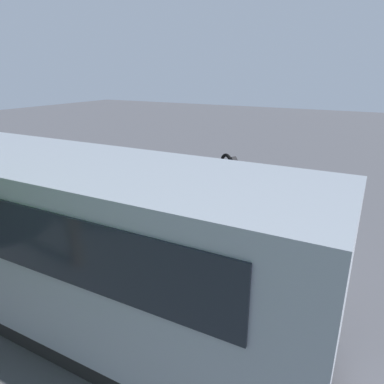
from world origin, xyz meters
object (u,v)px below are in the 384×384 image
Objects in this scene: spectator_right at (104,202)px; traffic_cone at (268,206)px; parked_motorcycle_silver at (274,285)px; spectator_far_left at (201,232)px; spectator_centre at (128,210)px; parked_motorcycle_dark at (111,238)px; tour_bus at (51,235)px; spectator_left at (166,218)px; stunt_motorcycle at (239,175)px.

spectator_right is 5.45m from traffic_cone.
traffic_cone is at bearing -71.56° from parked_motorcycle_silver.
spectator_far_left is 3.43m from spectator_right.
spectator_centre reaches higher than parked_motorcycle_dark.
tour_bus is 3.06m from spectator_centre.
spectator_right reaches higher than spectator_far_left.
traffic_cone is at bearing -108.15° from tour_bus.
parked_motorcycle_dark is at bearing 11.83° from spectator_far_left.
spectator_left reaches higher than spectator_far_left.
spectator_right is at bearing -63.80° from tour_bus.
spectator_right is 5.17m from stunt_motorcycle.
spectator_far_left is 2.68× the size of traffic_cone.
stunt_motorcycle is at bearing -96.63° from tour_bus.
spectator_centre is at bearing 55.04° from traffic_cone.
spectator_left is 4.72m from stunt_motorcycle.
parked_motorcycle_dark is (2.41, 0.50, -0.52)m from spectator_far_left.
stunt_motorcycle reaches higher than parked_motorcycle_dark.
stunt_motorcycle reaches higher than spectator_centre.
parked_motorcycle_dark is (0.53, -2.23, -1.16)m from tour_bus.
parked_motorcycle_silver is 5.02m from traffic_cone.
spectator_right is 2.77× the size of traffic_cone.
stunt_motorcycle is at bearing -104.66° from parked_motorcycle_dark.
spectator_left is (-0.74, -2.96, -0.60)m from tour_bus.
tour_bus is 5.21× the size of parked_motorcycle_silver.
spectator_left is (1.14, -0.22, 0.05)m from spectator_far_left.
spectator_far_left is at bearing 168.97° from spectator_left.
spectator_centre is (0.51, -2.95, -0.62)m from tour_bus.
parked_motorcycle_dark is at bearing 29.71° from spectator_left.
spectator_centre is at bearing -5.25° from spectator_far_left.
parked_motorcycle_silver is at bearing 164.45° from spectator_far_left.
stunt_motorcycle is at bearing -91.84° from spectator_left.
tour_bus is at bearing 103.42° from parked_motorcycle_dark.
spectator_right reaches higher than spectator_centre.
spectator_left is 1.01× the size of spectator_centre.
tour_bus is at bearing 116.20° from spectator_right.
spectator_far_left is 0.83× the size of parked_motorcycle_dark.
tour_bus is 6.05× the size of spectator_left.
parked_motorcycle_silver is 1.11× the size of stunt_motorcycle.
tour_bus is at bearing 29.44° from parked_motorcycle_silver.
tour_bus is at bearing 55.54° from spectator_far_left.
parked_motorcycle_silver is at bearing 169.99° from spectator_centre.
spectator_centre is 0.90m from parked_motorcycle_dark.
parked_motorcycle_silver is at bearing 170.25° from spectator_right.
spectator_left reaches higher than spectator_centre.
spectator_left is 1.25m from spectator_centre.
parked_motorcycle_dark is at bearing 138.65° from spectator_right.
spectator_right is 0.86× the size of parked_motorcycle_silver.
spectator_left is at bearing 68.94° from traffic_cone.
parked_motorcycle_dark is at bearing 88.57° from spectator_centre.
traffic_cone is (-0.40, -4.21, -0.70)m from spectator_far_left.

